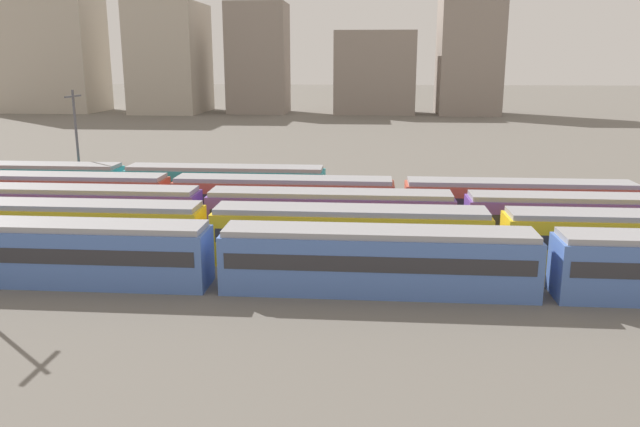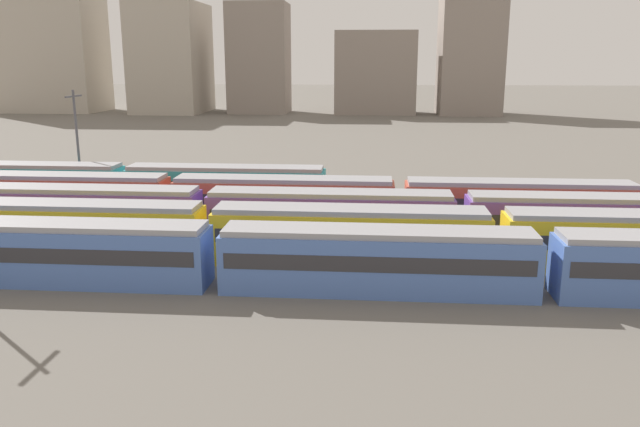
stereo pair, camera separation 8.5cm
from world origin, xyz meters
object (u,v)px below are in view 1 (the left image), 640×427
train_track_4 (26,183)px  train_track_2 (460,218)px  train_track_1 (208,232)px  catenary_pole_1 (77,138)px  train_track_0 (378,260)px  train_track_3 (284,199)px

train_track_4 → train_track_2: bearing=-15.1°
train_track_1 → catenary_pole_1: size_ratio=7.26×
train_track_1 → train_track_4: (-21.28, 15.60, -0.00)m
train_track_2 → catenary_pole_1: catenary_pole_1 is taller
train_track_0 → train_track_4: same height
train_track_1 → train_track_2: (17.25, 5.20, 0.00)m
train_track_1 → train_track_3: size_ratio=0.80×
train_track_4 → catenary_pole_1: 6.20m
catenary_pole_1 → train_track_0: bearing=-39.8°
catenary_pole_1 → train_track_4: bearing=-140.3°
train_track_0 → train_track_3: (-7.58, 15.60, 0.00)m
train_track_3 → catenary_pole_1: catenary_pole_1 is taller
train_track_2 → train_track_4: (-38.53, 10.40, -0.00)m
train_track_4 → train_track_1: bearing=-36.2°
train_track_2 → train_track_4: same height
train_track_2 → train_track_3: bearing=159.1°
train_track_3 → train_track_4: 25.46m
train_track_1 → train_track_2: same height
train_track_2 → train_track_3: 14.57m
train_track_2 → catenary_pole_1: bearing=158.7°
train_track_0 → train_track_1: bearing=155.1°
train_track_1 → train_track_2: size_ratio=0.66×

